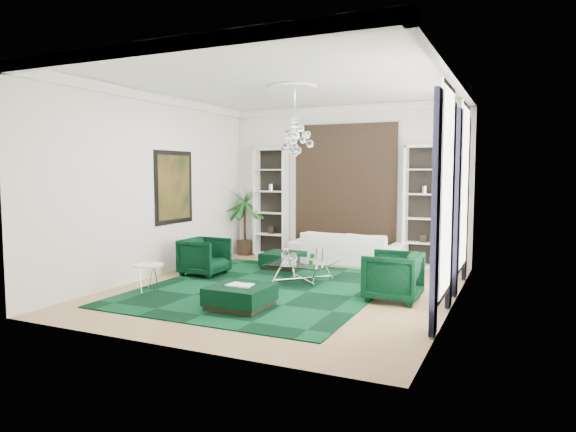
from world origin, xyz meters
The scene contains 30 objects.
floor centered at (0.00, 0.00, -0.01)m, with size 6.00×7.00×0.02m, color tan.
ceiling centered at (0.00, 0.00, 3.81)m, with size 6.00×7.00×0.02m, color white.
wall_back centered at (0.00, 3.51, 1.90)m, with size 6.00×0.02×3.80m, color silver.
wall_front centered at (0.00, -3.51, 1.90)m, with size 6.00×0.02×3.80m, color silver.
wall_left centered at (-3.01, 0.00, 1.90)m, with size 0.02×7.00×3.80m, color silver.
wall_right centered at (3.01, 0.00, 1.90)m, with size 0.02×7.00×3.80m, color silver.
crown_molding centered at (0.00, 0.00, 3.70)m, with size 6.00×7.00×0.18m, color white, non-canonical shape.
ceiling_medallion centered at (0.00, 0.30, 3.77)m, with size 0.90×0.90×0.05m, color white.
tapestry centered at (0.00, 3.46, 1.90)m, with size 2.50×0.06×2.80m, color black.
shelving_left centered at (-1.95, 3.31, 1.40)m, with size 0.90×0.38×2.80m, color white, non-canonical shape.
shelving_right centered at (1.95, 3.31, 1.40)m, with size 0.90×0.38×2.80m, color white, non-canonical shape.
painting centered at (-2.97, 0.60, 1.85)m, with size 0.04×1.30×1.60m, color black.
window_near centered at (2.99, -0.90, 1.90)m, with size 0.03×1.10×2.90m, color white.
curtain_near_a centered at (2.96, -1.68, 1.65)m, with size 0.07×0.30×3.25m, color black.
curtain_near_b centered at (2.96, -0.12, 1.65)m, with size 0.07×0.30×3.25m, color black.
window_far centered at (2.99, 1.50, 1.90)m, with size 0.03×1.10×2.90m, color white.
curtain_far_a centered at (2.96, 0.72, 1.65)m, with size 0.07×0.30×3.25m, color black.
curtain_far_b centered at (2.96, 2.28, 1.65)m, with size 0.07×0.30×3.25m, color black.
rug centered at (-0.39, -0.13, 0.01)m, with size 4.20×5.00×0.02m, color black.
sofa centered at (0.28, 2.90, 0.39)m, with size 2.64×1.03×0.77m, color white.
armchair_left centered at (-2.10, 0.44, 0.40)m, with size 0.85×0.87×0.79m, color black.
armchair_right centered at (2.03, -0.03, 0.42)m, with size 0.89×0.92×0.84m, color black.
coffee_table centered at (0.05, 0.68, 0.20)m, with size 1.16×1.16×0.40m, color white, non-canonical shape.
ottoman_side centered at (-0.89, 1.78, 0.19)m, with size 0.84×0.84×0.37m, color black.
ottoman_front centered at (-0.09, -1.54, 0.18)m, with size 0.92×0.92×0.37m, color black.
book centered at (-0.09, -1.54, 0.38)m, with size 0.42×0.28×0.03m, color white.
side_table centered at (-2.14, -1.29, 0.25)m, with size 0.52×0.52×0.50m, color white.
palm centered at (-2.65, 3.15, 1.14)m, with size 1.42×1.42×2.27m, color #19591E, non-canonical shape.
chandelier centered at (0.08, 0.23, 2.85)m, with size 0.79×0.79×0.71m, color white, non-canonical shape.
table_plant centered at (0.34, 0.44, 0.52)m, with size 0.13×0.11×0.24m, color #19591E.
Camera 1 is at (3.99, -8.59, 2.20)m, focal length 32.00 mm.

